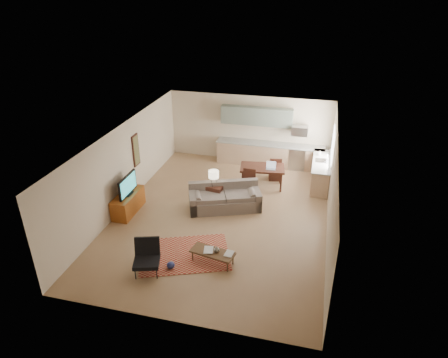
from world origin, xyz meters
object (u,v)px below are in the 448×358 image
(sofa, at_px, (225,197))
(armchair, at_px, (146,258))
(coffee_table, at_px, (213,257))
(tv_credenza, at_px, (128,203))
(console_table, at_px, (214,195))
(dining_table, at_px, (262,177))

(sofa, xyz_separation_m, armchair, (-1.15, -3.55, 0.01))
(coffee_table, xyz_separation_m, armchair, (-1.51, -0.77, 0.25))
(sofa, distance_m, tv_credenza, 3.10)
(console_table, bearing_deg, sofa, -15.34)
(sofa, height_order, tv_credenza, sofa)
(sofa, bearing_deg, armchair, -129.11)
(armchair, height_order, console_table, armchair)
(sofa, height_order, dining_table, sofa)
(armchair, height_order, dining_table, armchair)
(armchair, distance_m, dining_table, 5.74)
(armchair, bearing_deg, tv_credenza, 107.65)
(tv_credenza, bearing_deg, sofa, 17.96)
(armchair, distance_m, tv_credenza, 3.16)
(sofa, xyz_separation_m, dining_table, (0.93, 1.80, -0.02))
(sofa, height_order, console_table, sofa)
(tv_credenza, height_order, dining_table, dining_table)
(sofa, height_order, armchair, armchair)
(sofa, distance_m, armchair, 3.73)
(coffee_table, bearing_deg, dining_table, 94.37)
(coffee_table, relative_size, tv_credenza, 0.83)
(tv_credenza, xyz_separation_m, console_table, (2.53, 1.14, 0.02))
(console_table, bearing_deg, tv_credenza, -146.74)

